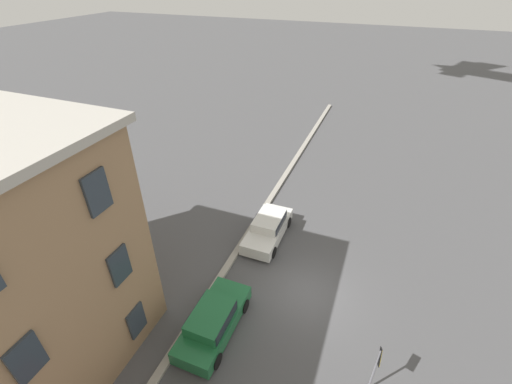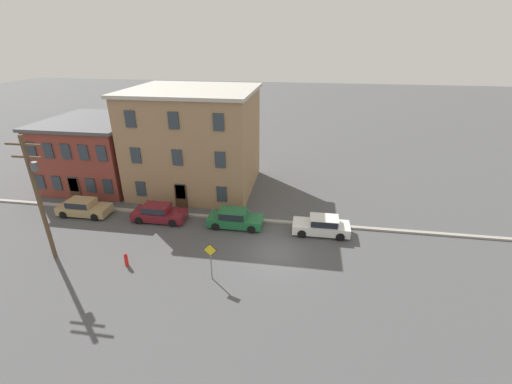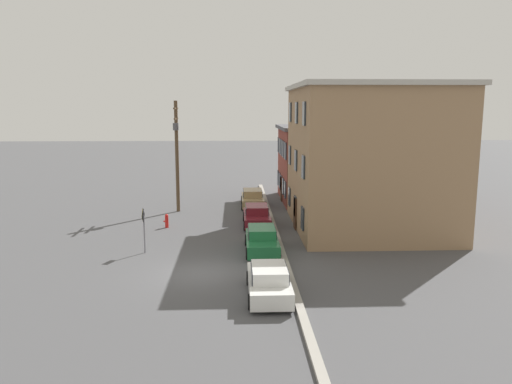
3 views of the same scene
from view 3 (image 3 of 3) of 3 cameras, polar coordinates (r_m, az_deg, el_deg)
name	(u,v)px [view 3 (image 3 of 3)]	position (r m, az deg, el deg)	size (l,w,h in m)	color
ground_plane	(199,273)	(25.70, -6.50, -9.21)	(200.00, 200.00, 0.00)	#4C4C4F
kerb_strip	(288,271)	(25.74, 3.66, -8.95)	(56.00, 0.36, 0.16)	#9E998E
apartment_corner	(333,163)	(44.98, 8.82, 3.26)	(9.16, 9.66, 6.65)	brown
apartment_midblock	(368,157)	(34.77, 12.71, 3.87)	(11.80, 10.29, 9.80)	#9E7A56
car_tan	(253,198)	(41.99, -0.39, -0.66)	(4.40, 1.92, 1.43)	tan
car_maroon	(257,215)	(35.31, 0.09, -2.65)	(4.40, 1.92, 1.43)	maroon
car_green	(262,239)	(29.00, 0.68, -5.40)	(4.40, 1.92, 1.43)	#1E6638
car_white	(269,280)	(22.34, 1.49, -10.06)	(4.40, 1.92, 1.43)	silver
caution_sign	(144,223)	(29.24, -12.71, -3.52)	(0.86, 0.08, 2.63)	slate
utility_pole	(177,150)	(39.94, -9.05, 4.76)	(2.40, 0.44, 8.79)	brown
fire_hydrant	(167,221)	(35.28, -10.17, -3.26)	(0.24, 0.34, 0.96)	red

